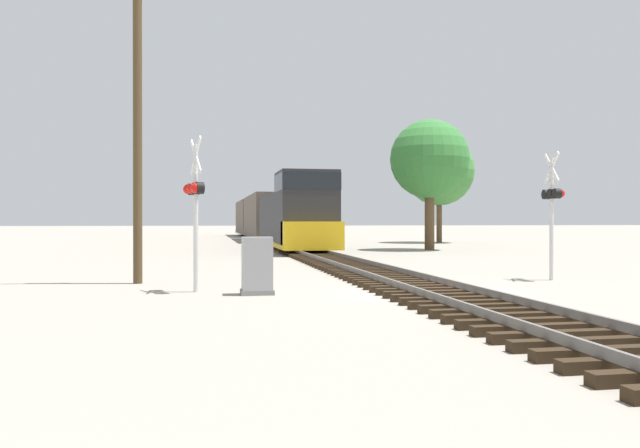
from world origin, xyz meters
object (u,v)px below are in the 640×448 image
object	(u,v)px
crossing_signal_near	(195,196)
utility_pole	(138,117)
tree_mid_background	(439,171)
relay_cabinet	(257,266)
tree_far_right	(430,160)
crossing_signal_far	(553,201)
freight_train	(266,218)

from	to	relation	value
crossing_signal_near	utility_pole	distance (m)	3.77
tree_mid_background	utility_pole	bearing A→B (deg)	-125.01
relay_cabinet	utility_pole	distance (m)	6.08
crossing_signal_near	tree_far_right	size ratio (longest dim) A/B	0.49
crossing_signal_far	relay_cabinet	distance (m)	9.46
relay_cabinet	tree_far_right	bearing A→B (deg)	59.67
crossing_signal_far	tree_mid_background	bearing A→B (deg)	-10.47
relay_cabinet	crossing_signal_far	bearing A→B (deg)	12.64
crossing_signal_far	tree_far_right	distance (m)	19.46
crossing_signal_near	utility_pole	bearing A→B (deg)	-162.88
crossing_signal_near	crossing_signal_far	size ratio (longest dim) A/B	1.01
freight_train	tree_far_right	xyz separation A→B (m)	(8.17, -18.66, 3.45)
freight_train	relay_cabinet	xyz separation A→B (m)	(-4.11, -39.65, -1.36)
relay_cabinet	utility_pole	xyz separation A→B (m)	(-3.13, 3.26, 4.07)
freight_train	crossing_signal_near	xyz separation A→B (m)	(-5.61, -38.84, 0.36)
relay_cabinet	tree_far_right	size ratio (longest dim) A/B	0.18
relay_cabinet	tree_far_right	world-z (taller)	tree_far_right
freight_train	tree_mid_background	distance (m)	15.54
crossing_signal_near	crossing_signal_far	xyz separation A→B (m)	(10.58, 1.23, -0.01)
crossing_signal_near	crossing_signal_far	bearing A→B (deg)	80.24
crossing_signal_far	tree_mid_background	size ratio (longest dim) A/B	0.45
freight_train	utility_pole	distance (m)	37.19
utility_pole	crossing_signal_near	bearing A→B (deg)	-56.50
utility_pole	tree_mid_background	bearing A→B (deg)	54.99
relay_cabinet	tree_mid_background	xyz separation A→B (m)	(17.50, 32.72, 5.13)
utility_pole	tree_mid_background	distance (m)	35.98
utility_pole	crossing_signal_far	bearing A→B (deg)	-5.75
crossing_signal_far	relay_cabinet	bearing A→B (deg)	107.51
utility_pole	tree_far_right	size ratio (longest dim) A/B	1.15
freight_train	tree_mid_background	size ratio (longest dim) A/B	5.70
freight_train	relay_cabinet	distance (m)	39.88
crossing_signal_far	relay_cabinet	size ratio (longest dim) A/B	2.75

